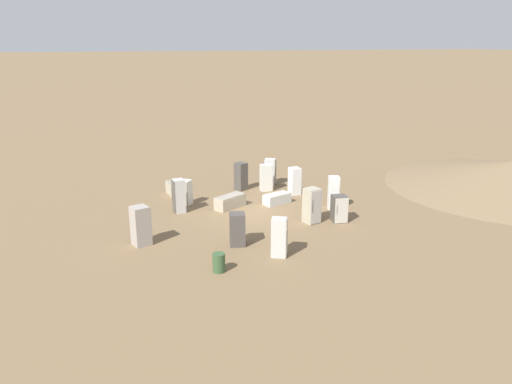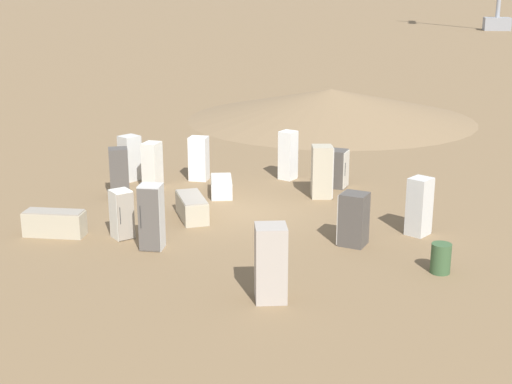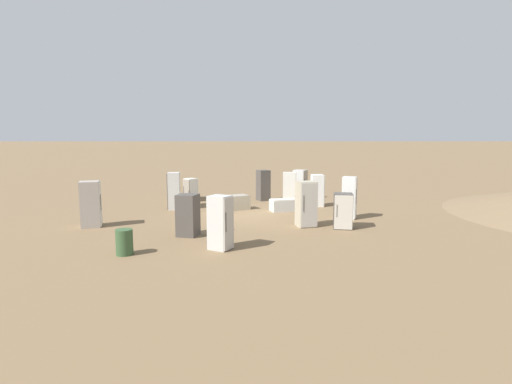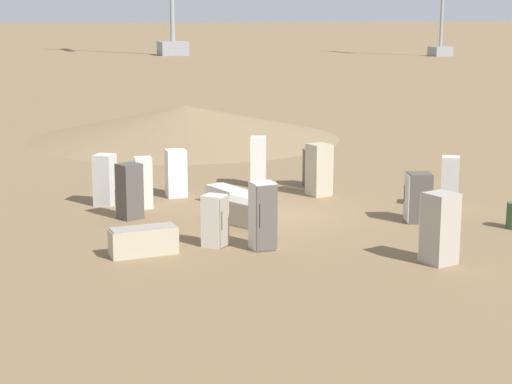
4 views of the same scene
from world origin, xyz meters
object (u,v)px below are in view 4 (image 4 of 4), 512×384
(discarded_fridge_1, at_px, (450,183))
(discarded_fridge_14, at_px, (129,191))
(discarded_fridge_3, at_px, (258,162))
(power_pylon_0, at_px, (442,7))
(discarded_fridge_8, at_px, (215,221))
(discarded_fridge_12, at_px, (176,173))
(discarded_fridge_10, at_px, (226,196))
(discarded_fridge_11, at_px, (105,180))
(discarded_fridge_9, at_px, (144,182))
(discarded_fridge_7, at_px, (263,216))
(discarded_fridge_13, at_px, (144,241))
(discarded_fridge_6, at_px, (418,198))
(discarded_fridge_4, at_px, (243,213))
(discarded_fridge_0, at_px, (440,228))
(discarded_fridge_2, at_px, (319,170))
(discarded_fridge_5, at_px, (314,169))

(discarded_fridge_1, xyz_separation_m, discarded_fridge_14, (-1.99, -10.49, 0.00))
(discarded_fridge_3, bearing_deg, power_pylon_0, 79.12)
(discarded_fridge_8, distance_m, discarded_fridge_12, 6.89)
(discarded_fridge_10, bearing_deg, discarded_fridge_11, 147.01)
(discarded_fridge_8, distance_m, discarded_fridge_9, 5.62)
(discarded_fridge_7, relative_size, discarded_fridge_13, 1.02)
(discarded_fridge_11, relative_size, discarded_fridge_13, 0.94)
(discarded_fridge_6, distance_m, discarded_fridge_8, 6.91)
(discarded_fridge_4, xyz_separation_m, discarded_fridge_11, (-4.10, -3.68, 0.51))
(discarded_fridge_0, distance_m, discarded_fridge_3, 11.22)
(discarded_fridge_3, relative_size, discarded_fridge_4, 0.93)
(discarded_fridge_14, bearing_deg, discarded_fridge_9, 39.69)
(discarded_fridge_8, xyz_separation_m, discarded_fridge_13, (0.24, -2.10, -0.35))
(discarded_fridge_0, xyz_separation_m, discarded_fridge_9, (-8.98, -6.15, -0.09))
(discarded_fridge_7, height_order, discarded_fridge_10, discarded_fridge_7)
(power_pylon_0, bearing_deg, discarded_fridge_12, -35.25)
(discarded_fridge_14, bearing_deg, discarded_fridge_13, -118.42)
(discarded_fridge_1, distance_m, discarded_fridge_10, 7.60)
(discarded_fridge_2, relative_size, discarded_fridge_5, 1.32)
(power_pylon_0, height_order, discarded_fridge_5, power_pylon_0)
(discarded_fridge_3, xyz_separation_m, discarded_fridge_4, (5.48, -2.32, -0.58))
(discarded_fridge_6, xyz_separation_m, discarded_fridge_14, (-3.30, -8.58, 0.11))
(discarded_fridge_10, bearing_deg, discarded_fridge_14, -179.73)
(power_pylon_0, height_order, discarded_fridge_11, power_pylon_0)
(discarded_fridge_7, bearing_deg, power_pylon_0, -126.49)
(discarded_fridge_9, distance_m, discarded_fridge_11, 1.42)
(discarded_fridge_8, bearing_deg, power_pylon_0, -169.61)
(discarded_fridge_2, height_order, discarded_fridge_12, discarded_fridge_2)
(discarded_fridge_3, relative_size, discarded_fridge_13, 1.02)
(discarded_fridge_1, bearing_deg, discarded_fridge_10, -172.51)
(discarded_fridge_5, bearing_deg, discarded_fridge_1, 42.06)
(discarded_fridge_8, distance_m, discarded_fridge_14, 4.42)
(power_pylon_0, height_order, discarded_fridge_0, power_pylon_0)
(discarded_fridge_3, relative_size, discarded_fridge_10, 1.07)
(discarded_fridge_6, bearing_deg, discarded_fridge_11, 74.02)
(discarded_fridge_8, relative_size, discarded_fridge_10, 0.83)
(discarded_fridge_0, distance_m, discarded_fridge_7, 4.84)
(discarded_fridge_5, distance_m, discarded_fridge_8, 9.03)
(discarded_fridge_7, relative_size, discarded_fridge_12, 1.12)
(power_pylon_0, bearing_deg, discarded_fridge_13, -34.21)
(discarded_fridge_6, xyz_separation_m, discarded_fridge_10, (-4.29, -5.06, -0.48))
(discarded_fridge_4, height_order, discarded_fridge_13, discarded_fridge_13)
(discarded_fridge_0, bearing_deg, discarded_fridge_8, 131.17)
(discarded_fridge_6, bearing_deg, discarded_fridge_1, -39.90)
(discarded_fridge_11, height_order, discarded_fridge_14, discarded_fridge_14)
(discarded_fridge_6, bearing_deg, discarded_fridge_0, 173.78)
(discarded_fridge_11, height_order, discarded_fridge_12, discarded_fridge_11)
(discarded_fridge_2, xyz_separation_m, discarded_fridge_13, (5.70, -7.52, -0.55))
(discarded_fridge_8, bearing_deg, discarded_fridge_6, 140.16)
(discarded_fridge_4, bearing_deg, discarded_fridge_7, 56.30)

